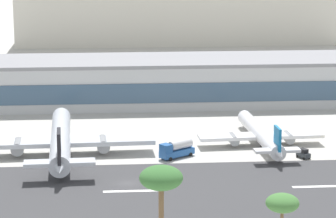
# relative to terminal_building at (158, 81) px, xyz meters

# --- Properties ---
(ground_plane) EXTENTS (1400.00, 1400.00, 0.00)m
(ground_plane) POSITION_rel_terminal_building_xyz_m (-11.12, -75.57, -6.62)
(ground_plane) COLOR #B2AFA8
(runway_strip) EXTENTS (800.00, 36.74, 0.08)m
(runway_strip) POSITION_rel_terminal_building_xyz_m (-11.12, -80.59, -6.58)
(runway_strip) COLOR #38383A
(runway_strip) RESTS_ON ground_plane
(runway_centreline_dash_4) EXTENTS (12.00, 1.20, 0.01)m
(runway_centreline_dash_4) POSITION_rel_terminal_building_xyz_m (-9.95, -80.59, -6.54)
(runway_centreline_dash_4) COLOR white
(runway_centreline_dash_4) RESTS_ON runway_strip
(runway_centreline_dash_5) EXTENTS (12.00, 1.20, 0.01)m
(runway_centreline_dash_5) POSITION_rel_terminal_building_xyz_m (27.96, -80.59, -6.54)
(runway_centreline_dash_5) COLOR white
(runway_centreline_dash_5) RESTS_ON runway_strip
(terminal_building) EXTENTS (148.02, 25.05, 13.23)m
(terminal_building) POSITION_rel_terminal_building_xyz_m (0.00, 0.00, 0.00)
(terminal_building) COLOR #B7BABC
(terminal_building) RESTS_ON ground_plane
(airliner_black_tail_gate_0) EXTENTS (43.07, 51.39, 10.72)m
(airliner_black_tail_gate_0) POSITION_rel_terminal_building_xyz_m (-25.50, -54.22, -3.20)
(airliner_black_tail_gate_0) COLOR silver
(airliner_black_tail_gate_0) RESTS_ON ground_plane
(airliner_blue_tail_gate_1) EXTENTS (29.98, 39.72, 8.29)m
(airliner_blue_tail_gate_1) POSITION_rel_terminal_building_xyz_m (21.50, -49.42, -3.98)
(airliner_blue_tail_gate_1) COLOR silver
(airliner_blue_tail_gate_1) RESTS_ON ground_plane
(service_fuel_truck_1) EXTENTS (8.44, 7.03, 3.95)m
(service_fuel_truck_1) POSITION_rel_terminal_building_xyz_m (0.68, -57.43, -4.59)
(service_fuel_truck_1) COLOR #23569E
(service_fuel_truck_1) RESTS_ON ground_plane
(service_baggage_tug_2) EXTENTS (3.02, 3.57, 2.20)m
(service_baggage_tug_2) POSITION_rel_terminal_building_xyz_m (29.09, -60.10, -5.57)
(service_baggage_tug_2) COLOR #2D3338
(service_baggage_tug_2) RESTS_ON ground_plane
(palm_tree_0) EXTENTS (6.41, 6.41, 17.49)m
(palm_tree_0) POSITION_rel_terminal_building_xyz_m (-7.21, -121.53, 8.62)
(palm_tree_0) COLOR brown
(palm_tree_0) RESTS_ON ground_plane
(palm_tree_3) EXTENTS (5.19, 5.19, 11.43)m
(palm_tree_3) POSITION_rel_terminal_building_xyz_m (11.67, -117.61, 3.22)
(palm_tree_3) COLOR brown
(palm_tree_3) RESTS_ON ground_plane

